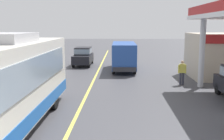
{
  "coord_description": "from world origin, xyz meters",
  "views": [
    {
      "loc": [
        1.91,
        -4.5,
        3.95
      ],
      "look_at": [
        1.5,
        10.0,
        1.6
      ],
      "focal_mm": 43.7,
      "sensor_mm": 36.0,
      "label": 1
    }
  ],
  "objects": [
    {
      "name": "pedestrian_near_pump",
      "position": [
        6.14,
        13.78,
        0.93
      ],
      "size": [
        0.55,
        0.22,
        1.66
      ],
      "color": "#33333F",
      "rests_on": "ground"
    },
    {
      "name": "ground",
      "position": [
        0.0,
        20.0,
        0.0
      ],
      "size": [
        120.0,
        120.0,
        0.0
      ],
      "primitive_type": "plane",
      "color": "#424247"
    },
    {
      "name": "minibus_opposing_lane",
      "position": [
        2.29,
        19.85,
        1.47
      ],
      "size": [
        2.04,
        6.13,
        2.44
      ],
      "color": "#264C9E",
      "rests_on": "ground"
    },
    {
      "name": "car_trailing_behind_bus",
      "position": [
        -1.77,
        22.73,
        1.01
      ],
      "size": [
        1.7,
        4.2,
        1.82
      ],
      "color": "black",
      "rests_on": "ground"
    },
    {
      "name": "lane_divider_stripe",
      "position": [
        0.0,
        15.0,
        0.0
      ],
      "size": [
        0.16,
        50.0,
        0.01
      ],
      "primitive_type": "cube",
      "color": "#D8CC4C",
      "rests_on": "ground"
    }
  ]
}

